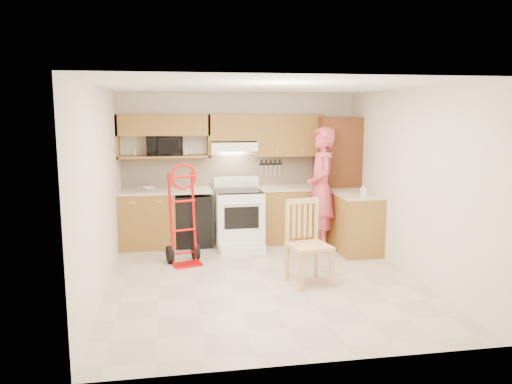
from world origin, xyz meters
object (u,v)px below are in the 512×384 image
object	(u,v)px
hand_truck	(184,219)
dining_chair	(309,243)
microwave	(164,146)
range	(239,214)
person	(321,189)

from	to	relation	value
hand_truck	dining_chair	world-z (taller)	hand_truck
microwave	range	distance (m)	1.65
person	hand_truck	bearing A→B (deg)	-74.84
person	dining_chair	xyz separation A→B (m)	(-0.63, -1.58, -0.44)
microwave	range	xyz separation A→B (m)	(1.17, -0.43, -1.09)
microwave	person	size ratio (longest dim) A/B	0.29
microwave	hand_truck	size ratio (longest dim) A/B	0.42
person	dining_chair	world-z (taller)	person
microwave	person	world-z (taller)	person
microwave	person	xyz separation A→B (m)	(2.44, -0.74, -0.66)
microwave	range	bearing A→B (deg)	-25.04
hand_truck	dining_chair	bearing A→B (deg)	-51.68
microwave	range	size ratio (longest dim) A/B	0.50
microwave	person	bearing A→B (deg)	-21.82
range	hand_truck	xyz separation A→B (m)	(-0.91, -0.75, 0.11)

